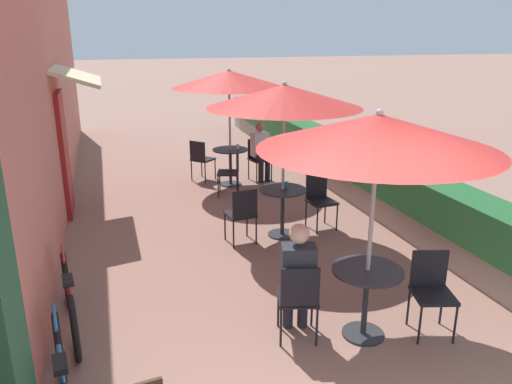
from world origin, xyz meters
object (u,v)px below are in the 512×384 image
at_px(cafe_chair_far_right, 258,156).
at_px(coffee_cup_far, 238,147).
at_px(seated_patron_near_right, 298,275).
at_px(cafe_chair_mid_right, 320,197).
at_px(patio_table_far, 230,160).
at_px(patio_umbrella_near, 378,132).
at_px(cafe_chair_near_left, 431,286).
at_px(cafe_chair_far_left, 232,169).
at_px(patio_table_near, 366,290).
at_px(coffee_cup_mid, 286,185).
at_px(seated_patron_far_right, 261,149).
at_px(bicycle_leaning, 63,383).
at_px(cafe_chair_mid_left, 242,212).
at_px(cafe_chair_near_right, 298,295).
at_px(patio_umbrella_far, 229,79).
at_px(patio_table_mid, 283,203).
at_px(cafe_chair_far_back, 201,157).
at_px(bicycle_second, 70,301).
at_px(patio_umbrella_mid, 284,96).

bearing_deg(cafe_chair_far_right, coffee_cup_far, 12.12).
height_order(seated_patron_near_right, cafe_chair_mid_right, seated_patron_near_right).
distance_m(cafe_chair_mid_right, patio_table_far, 2.82).
relative_size(patio_umbrella_near, patio_table_far, 3.13).
height_order(cafe_chair_near_left, cafe_chair_far_left, same).
bearing_deg(patio_table_near, seated_patron_near_right, 161.72).
xyz_separation_m(coffee_cup_mid, seated_patron_far_right, (0.52, 2.93, -0.11)).
height_order(patio_umbrella_near, bicycle_leaning, patio_umbrella_near).
height_order(cafe_chair_mid_left, bicycle_leaning, cafe_chair_mid_left).
relative_size(cafe_chair_near_right, patio_umbrella_far, 0.37).
height_order(cafe_chair_mid_right, patio_umbrella_far, patio_umbrella_far).
distance_m(cafe_chair_mid_left, cafe_chair_far_left, 2.38).
bearing_deg(patio_table_mid, cafe_chair_near_left, -78.57).
distance_m(cafe_chair_mid_left, patio_table_far, 3.08).
bearing_deg(cafe_chair_far_right, cafe_chair_far_back, -23.76).
distance_m(seated_patron_near_right, cafe_chair_far_left, 4.78).
relative_size(cafe_chair_far_right, bicycle_leaning, 0.51).
distance_m(patio_table_near, bicycle_second, 3.08).
bearing_deg(patio_table_far, cafe_chair_mid_right, -73.87).
relative_size(patio_table_far, bicycle_leaning, 0.44).
bearing_deg(patio_umbrella_far, cafe_chair_far_back, 138.24).
bearing_deg(cafe_chair_far_right, patio_umbrella_near, 71.41).
bearing_deg(patio_table_far, cafe_chair_near_right, -97.24).
relative_size(patio_table_near, patio_umbrella_far, 0.32).
distance_m(cafe_chair_far_left, cafe_chair_far_right, 1.22).
bearing_deg(cafe_chair_near_left, coffee_cup_mid, -64.70).
height_order(cafe_chair_far_right, bicycle_leaning, cafe_chair_far_right).
distance_m(cafe_chair_mid_right, coffee_cup_far, 2.79).
bearing_deg(bicycle_second, patio_umbrella_mid, 23.99).
xyz_separation_m(cafe_chair_near_right, cafe_chair_mid_right, (1.49, 2.83, 0.00)).
xyz_separation_m(cafe_chair_mid_left, coffee_cup_mid, (0.76, 0.21, 0.28)).
bearing_deg(bicycle_leaning, patio_umbrella_far, 57.04).
bearing_deg(cafe_chair_far_left, cafe_chair_far_back, 36.24).
distance_m(cafe_chair_mid_left, cafe_chair_far_right, 3.48).
distance_m(patio_table_near, seated_patron_near_right, 0.72).
relative_size(cafe_chair_mid_right, bicycle_leaning, 0.51).
bearing_deg(patio_umbrella_far, patio_umbrella_near, -90.10).
bearing_deg(seated_patron_far_right, cafe_chair_mid_left, 55.77).
distance_m(cafe_chair_near_right, bicycle_second, 2.39).
height_order(cafe_chair_near_right, patio_table_mid, cafe_chair_near_right).
bearing_deg(patio_table_mid, seated_patron_far_right, 78.72).
height_order(patio_table_near, cafe_chair_far_left, cafe_chair_far_left).
bearing_deg(patio_umbrella_mid, cafe_chair_far_back, 100.57).
bearing_deg(cafe_chair_mid_left, patio_table_far, 72.47).
height_order(cafe_chair_near_right, patio_table_far, cafe_chair_near_right).
xyz_separation_m(patio_umbrella_near, cafe_chair_far_right, (0.68, 5.88, -1.63)).
distance_m(cafe_chair_far_left, cafe_chair_far_back, 1.22).
bearing_deg(coffee_cup_mid, seated_patron_near_right, -107.84).
distance_m(patio_table_mid, patio_umbrella_far, 3.30).
bearing_deg(patio_table_far, coffee_cup_mid, -86.57).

